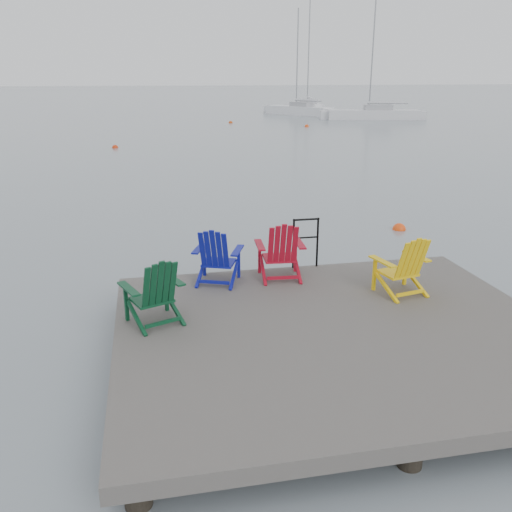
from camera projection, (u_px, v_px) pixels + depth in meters
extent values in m
plane|color=slate|center=(336.00, 360.00, 7.57)|extent=(400.00, 400.00, 0.00)
cube|color=#322F2D|center=(338.00, 334.00, 7.44)|extent=(6.00, 5.00, 0.20)
cylinder|color=black|center=(406.00, 489.00, 5.62)|extent=(0.26, 0.26, 1.20)
cylinder|color=black|center=(141.00, 328.00, 9.19)|extent=(0.26, 0.26, 1.20)
cylinder|color=black|center=(294.00, 314.00, 9.71)|extent=(0.26, 0.26, 1.20)
cylinder|color=black|center=(432.00, 302.00, 10.22)|extent=(0.26, 0.26, 1.20)
cylinder|color=black|center=(294.00, 244.00, 9.55)|extent=(0.04, 0.04, 0.90)
cylinder|color=black|center=(317.00, 242.00, 9.63)|extent=(0.04, 0.04, 0.90)
cylinder|color=black|center=(306.00, 219.00, 9.45)|extent=(0.48, 0.04, 0.04)
cylinder|color=black|center=(306.00, 238.00, 9.56)|extent=(0.44, 0.03, 0.03)
cube|color=#0A3920|center=(152.00, 299.00, 7.53)|extent=(0.64, 0.61, 0.04)
cube|color=#0A3920|center=(126.00, 303.00, 7.53)|extent=(0.06, 0.06, 0.54)
cube|color=#0A3920|center=(166.00, 293.00, 7.85)|extent=(0.06, 0.06, 0.54)
cube|color=#0A3920|center=(129.00, 289.00, 7.27)|extent=(0.33, 0.59, 0.03)
cube|color=#0A3920|center=(173.00, 279.00, 7.61)|extent=(0.33, 0.59, 0.03)
cube|color=#0A3920|center=(160.00, 285.00, 7.18)|extent=(0.53, 0.41, 0.66)
cube|color=#0D1389|center=(219.00, 263.00, 9.00)|extent=(0.64, 0.60, 0.04)
cube|color=#0D1389|center=(204.00, 261.00, 9.24)|extent=(0.06, 0.06, 0.54)
cube|color=#0D1389|center=(239.00, 262.00, 9.14)|extent=(0.06, 0.06, 0.54)
cube|color=#0D1389|center=(199.00, 248.00, 8.96)|extent=(0.32, 0.58, 0.03)
cube|color=#0D1389|center=(237.00, 250.00, 8.86)|extent=(0.32, 0.58, 0.03)
cube|color=#0D1389|center=(214.00, 250.00, 8.61)|extent=(0.53, 0.40, 0.65)
cube|color=#A00B1E|center=(279.00, 258.00, 9.20)|extent=(0.57, 0.51, 0.04)
cube|color=#A00B1E|center=(260.00, 257.00, 9.36)|extent=(0.05, 0.05, 0.56)
cube|color=#A00B1E|center=(295.00, 256.00, 9.43)|extent=(0.05, 0.05, 0.56)
cube|color=#A00B1E|center=(260.00, 245.00, 9.06)|extent=(0.17, 0.62, 0.03)
cube|color=#A00B1E|center=(300.00, 243.00, 9.14)|extent=(0.17, 0.62, 0.03)
cube|color=#A00B1E|center=(283.00, 245.00, 8.78)|extent=(0.51, 0.29, 0.68)
cube|color=yellow|center=(398.00, 273.00, 8.54)|extent=(0.59, 0.55, 0.04)
cube|color=yellow|center=(374.00, 274.00, 8.61)|extent=(0.06, 0.06, 0.54)
cube|color=yellow|center=(405.00, 269.00, 8.84)|extent=(0.06, 0.06, 0.54)
cube|color=yellow|center=(382.00, 261.00, 8.33)|extent=(0.23, 0.60, 0.03)
cube|color=yellow|center=(417.00, 256.00, 8.57)|extent=(0.23, 0.60, 0.03)
cube|color=yellow|center=(412.00, 259.00, 8.17)|extent=(0.51, 0.34, 0.66)
cube|color=white|center=(299.00, 112.00, 53.73)|extent=(5.69, 6.90, 1.10)
cube|color=#9E9EA3|center=(302.00, 105.00, 53.27)|extent=(2.31, 2.50, 0.55)
cylinder|color=gray|center=(297.00, 58.00, 52.36)|extent=(0.12, 0.12, 8.95)
cube|color=white|center=(308.00, 108.00, 60.02)|extent=(3.69, 9.13, 1.10)
cube|color=#9E9EA3|center=(308.00, 102.00, 59.37)|extent=(2.02, 2.89, 0.55)
cylinder|color=gray|center=(309.00, 50.00, 58.50)|extent=(0.12, 0.12, 11.10)
cube|color=silver|center=(373.00, 116.00, 48.30)|extent=(8.26, 4.00, 1.10)
cube|color=#9E9EA3|center=(378.00, 108.00, 48.06)|extent=(2.68, 2.01, 0.55)
cylinder|color=gray|center=(373.00, 50.00, 46.56)|extent=(0.12, 0.12, 9.99)
sphere|color=#F5440E|center=(399.00, 230.00, 13.90)|extent=(0.34, 0.34, 0.34)
sphere|color=red|center=(115.00, 148.00, 29.36)|extent=(0.34, 0.34, 0.34)
sphere|color=#E5410D|center=(307.00, 127.00, 41.41)|extent=(0.34, 0.34, 0.34)
sphere|color=#BC3D0B|center=(231.00, 123.00, 44.55)|extent=(0.33, 0.33, 0.33)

